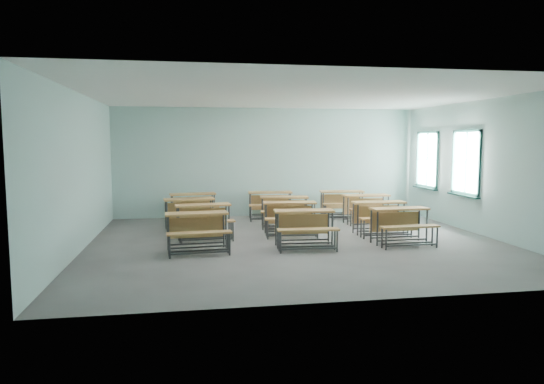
{
  "coord_description": "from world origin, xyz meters",
  "views": [
    {
      "loc": [
        -2.31,
        -10.26,
        2.21
      ],
      "look_at": [
        -0.36,
        1.2,
        1.0
      ],
      "focal_mm": 32.0,
      "sensor_mm": 36.0,
      "label": 1
    }
  ],
  "objects_px": {
    "desk_unit_r0c2": "(401,220)",
    "desk_unit_r3c2": "(342,200)",
    "desk_unit_r3c0": "(193,203)",
    "desk_unit_r3c1": "(270,201)",
    "desk_unit_r1c2": "(380,213)",
    "desk_unit_r1c1": "(290,213)",
    "desk_unit_r2c1": "(284,207)",
    "desk_unit_r2c2": "(368,205)",
    "desk_unit_r0c0": "(197,226)",
    "desk_unit_r2c0": "(190,209)",
    "desk_unit_r0c1": "(305,223)",
    "desk_unit_r1c0": "(204,216)"
  },
  "relations": [
    {
      "from": "desk_unit_r0c1",
      "to": "desk_unit_r0c2",
      "type": "height_order",
      "value": "same"
    },
    {
      "from": "desk_unit_r0c2",
      "to": "desk_unit_r1c0",
      "type": "height_order",
      "value": "same"
    },
    {
      "from": "desk_unit_r0c1",
      "to": "desk_unit_r3c1",
      "type": "xyz_separation_m",
      "value": [
        -0.09,
        3.83,
        0.0
      ]
    },
    {
      "from": "desk_unit_r1c1",
      "to": "desk_unit_r2c0",
      "type": "bearing_deg",
      "value": 159.5
    },
    {
      "from": "desk_unit_r1c2",
      "to": "desk_unit_r2c2",
      "type": "relative_size",
      "value": 0.99
    },
    {
      "from": "desk_unit_r2c1",
      "to": "desk_unit_r1c1",
      "type": "bearing_deg",
      "value": -86.83
    },
    {
      "from": "desk_unit_r1c2",
      "to": "desk_unit_r3c1",
      "type": "relative_size",
      "value": 0.96
    },
    {
      "from": "desk_unit_r3c1",
      "to": "desk_unit_r3c2",
      "type": "bearing_deg",
      "value": 1.83
    },
    {
      "from": "desk_unit_r0c2",
      "to": "desk_unit_r3c2",
      "type": "xyz_separation_m",
      "value": [
        -0.11,
        3.74,
        0.0
      ]
    },
    {
      "from": "desk_unit_r1c1",
      "to": "desk_unit_r3c1",
      "type": "height_order",
      "value": "same"
    },
    {
      "from": "desk_unit_r0c1",
      "to": "desk_unit_r3c2",
      "type": "relative_size",
      "value": 0.97
    },
    {
      "from": "desk_unit_r1c0",
      "to": "desk_unit_r3c1",
      "type": "xyz_separation_m",
      "value": [
        1.96,
        2.53,
        0.0
      ]
    },
    {
      "from": "desk_unit_r0c0",
      "to": "desk_unit_r2c0",
      "type": "distance_m",
      "value": 2.52
    },
    {
      "from": "desk_unit_r2c2",
      "to": "desk_unit_r0c1",
      "type": "bearing_deg",
      "value": -133.76
    },
    {
      "from": "desk_unit_r0c0",
      "to": "desk_unit_r0c2",
      "type": "bearing_deg",
      "value": -4.72
    },
    {
      "from": "desk_unit_r0c0",
      "to": "desk_unit_r0c2",
      "type": "xyz_separation_m",
      "value": [
        4.35,
        -0.02,
        0.0
      ]
    },
    {
      "from": "desk_unit_r2c0",
      "to": "desk_unit_r2c1",
      "type": "relative_size",
      "value": 1.0
    },
    {
      "from": "desk_unit_r0c0",
      "to": "desk_unit_r1c1",
      "type": "xyz_separation_m",
      "value": [
        2.2,
        1.4,
        0.0
      ]
    },
    {
      "from": "desk_unit_r1c1",
      "to": "desk_unit_r2c1",
      "type": "xyz_separation_m",
      "value": [
        0.09,
        1.14,
        0.0
      ]
    },
    {
      "from": "desk_unit_r1c0",
      "to": "desk_unit_r3c2",
      "type": "relative_size",
      "value": 1.01
    },
    {
      "from": "desk_unit_r3c2",
      "to": "desk_unit_r3c1",
      "type": "bearing_deg",
      "value": -176.87
    },
    {
      "from": "desk_unit_r2c2",
      "to": "desk_unit_r0c2",
      "type": "bearing_deg",
      "value": -96.37
    },
    {
      "from": "desk_unit_r1c2",
      "to": "desk_unit_r3c1",
      "type": "distance_m",
      "value": 3.51
    },
    {
      "from": "desk_unit_r1c0",
      "to": "desk_unit_r0c0",
      "type": "bearing_deg",
      "value": -104.48
    },
    {
      "from": "desk_unit_r2c1",
      "to": "desk_unit_r3c2",
      "type": "xyz_separation_m",
      "value": [
        1.95,
        1.18,
        0.0
      ]
    },
    {
      "from": "desk_unit_r0c1",
      "to": "desk_unit_r2c0",
      "type": "bearing_deg",
      "value": 136.41
    },
    {
      "from": "desk_unit_r1c0",
      "to": "desk_unit_r2c2",
      "type": "bearing_deg",
      "value": 9.21
    },
    {
      "from": "desk_unit_r3c0",
      "to": "desk_unit_r1c1",
      "type": "bearing_deg",
      "value": -53.51
    },
    {
      "from": "desk_unit_r2c0",
      "to": "desk_unit_r2c2",
      "type": "distance_m",
      "value": 4.72
    },
    {
      "from": "desk_unit_r0c0",
      "to": "desk_unit_r3c0",
      "type": "relative_size",
      "value": 0.97
    },
    {
      "from": "desk_unit_r0c0",
      "to": "desk_unit_r2c1",
      "type": "xyz_separation_m",
      "value": [
        2.29,
        2.54,
        0.0
      ]
    },
    {
      "from": "desk_unit_r0c2",
      "to": "desk_unit_r2c0",
      "type": "height_order",
      "value": "same"
    },
    {
      "from": "desk_unit_r1c1",
      "to": "desk_unit_r3c2",
      "type": "xyz_separation_m",
      "value": [
        2.04,
        2.32,
        0.0
      ]
    },
    {
      "from": "desk_unit_r3c0",
      "to": "desk_unit_r3c1",
      "type": "xyz_separation_m",
      "value": [
        2.17,
        0.09,
        0.0
      ]
    },
    {
      "from": "desk_unit_r2c2",
      "to": "desk_unit_r3c2",
      "type": "relative_size",
      "value": 0.95
    },
    {
      "from": "desk_unit_r0c2",
      "to": "desk_unit_r3c1",
      "type": "distance_m",
      "value": 4.45
    },
    {
      "from": "desk_unit_r1c1",
      "to": "desk_unit_r2c1",
      "type": "bearing_deg",
      "value": 90.55
    },
    {
      "from": "desk_unit_r3c2",
      "to": "desk_unit_r0c0",
      "type": "bearing_deg",
      "value": -132.53
    },
    {
      "from": "desk_unit_r2c0",
      "to": "desk_unit_r1c1",
      "type": "bearing_deg",
      "value": -32.66
    },
    {
      "from": "desk_unit_r2c0",
      "to": "desk_unit_r2c1",
      "type": "bearing_deg",
      "value": -6.6
    },
    {
      "from": "desk_unit_r1c1",
      "to": "desk_unit_r3c1",
      "type": "bearing_deg",
      "value": 96.53
    },
    {
      "from": "desk_unit_r0c0",
      "to": "desk_unit_r3c2",
      "type": "distance_m",
      "value": 5.64
    },
    {
      "from": "desk_unit_r0c0",
      "to": "desk_unit_r3c0",
      "type": "height_order",
      "value": "same"
    },
    {
      "from": "desk_unit_r2c1",
      "to": "desk_unit_r3c1",
      "type": "distance_m",
      "value": 1.3
    },
    {
      "from": "desk_unit_r0c2",
      "to": "desk_unit_r3c0",
      "type": "bearing_deg",
      "value": 137.36
    },
    {
      "from": "desk_unit_r2c2",
      "to": "desk_unit_r3c2",
      "type": "height_order",
      "value": "same"
    },
    {
      "from": "desk_unit_r2c1",
      "to": "desk_unit_r3c2",
      "type": "bearing_deg",
      "value": 38.52
    },
    {
      "from": "desk_unit_r1c0",
      "to": "desk_unit_r0c2",
      "type": "bearing_deg",
      "value": -24.64
    },
    {
      "from": "desk_unit_r0c2",
      "to": "desk_unit_r3c0",
      "type": "height_order",
      "value": "same"
    },
    {
      "from": "desk_unit_r0c2",
      "to": "desk_unit_r1c0",
      "type": "xyz_separation_m",
      "value": [
        -4.18,
        1.32,
        0.0
      ]
    }
  ]
}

